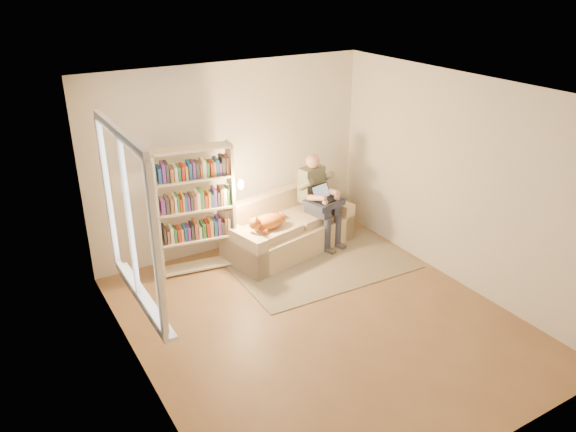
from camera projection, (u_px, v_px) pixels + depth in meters
floor at (321, 320)px, 6.41m from camera, size 4.50×4.50×0.00m
ceiling at (327, 93)px, 5.35m from camera, size 4.00×4.50×0.02m
wall_left at (136, 264)px, 4.94m from camera, size 0.02×4.50×2.60m
wall_right at (460, 182)px, 6.81m from camera, size 0.02×4.50×2.60m
wall_back at (231, 159)px, 7.64m from camera, size 4.00×0.02×2.60m
wall_front at (496, 325)px, 4.11m from camera, size 4.00×0.02×2.60m
window at (134, 247)px, 5.09m from camera, size 0.12×1.52×1.69m
sofa at (287, 230)px, 7.93m from camera, size 1.98×1.20×0.79m
person at (318, 195)px, 7.93m from camera, size 0.46×0.63×1.32m
cat at (268, 221)px, 7.44m from camera, size 0.67×0.34×0.26m
blanket at (321, 203)px, 7.85m from camera, size 0.55×0.48×0.08m
laptop at (321, 197)px, 7.82m from camera, size 0.36×0.33×0.26m
bookshelf at (195, 204)px, 7.13m from camera, size 1.12×0.47×1.70m
rug at (324, 266)px, 7.57m from camera, size 2.38×1.45×0.01m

